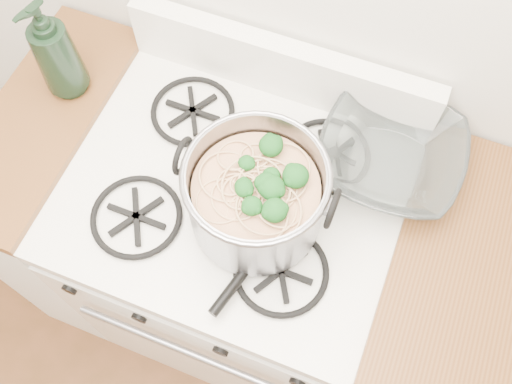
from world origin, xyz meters
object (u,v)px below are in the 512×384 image
(gas_range, at_px, (239,258))
(bottle, at_px, (54,49))
(glass_bowl, at_px, (388,160))
(stock_pot, at_px, (256,197))
(spatula, at_px, (284,219))

(gas_range, height_order, bottle, bottle)
(gas_range, distance_m, glass_bowl, 0.62)
(stock_pot, distance_m, bottle, 0.57)
(spatula, distance_m, bottle, 0.64)
(glass_bowl, bearing_deg, spatula, -127.60)
(spatula, bearing_deg, glass_bowl, 66.44)
(gas_range, bearing_deg, bottle, 167.35)
(glass_bowl, bearing_deg, bottle, -174.76)
(glass_bowl, xyz_separation_m, bottle, (-0.78, -0.07, 0.12))
(spatula, bearing_deg, stock_pot, -157.64)
(stock_pot, relative_size, glass_bowl, 2.52)
(glass_bowl, height_order, bottle, bottle)
(stock_pot, xyz_separation_m, bottle, (-0.55, 0.16, 0.04))
(spatula, bearing_deg, bottle, -179.53)
(bottle, bearing_deg, stock_pot, 0.19)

